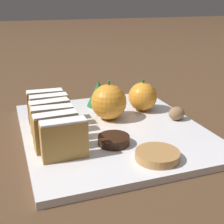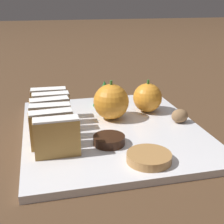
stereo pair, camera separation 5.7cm
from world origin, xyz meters
The scene contains 14 objects.
ground_plane centered at (0.00, 0.00, 0.00)m, with size 6.00×6.00×0.00m, color #513823.
serving_platter centered at (0.00, 0.00, 0.01)m, with size 0.32×0.37×0.01m.
stollen_slice_front centered at (-0.11, -0.09, 0.04)m, with size 0.07×0.02×0.06m.
stollen_slice_second centered at (-0.11, -0.06, 0.04)m, with size 0.07×0.03×0.06m.
stollen_slice_third centered at (-0.11, -0.02, 0.04)m, with size 0.07×0.03×0.06m.
stollen_slice_fourth centered at (-0.11, 0.01, 0.04)m, with size 0.07×0.03×0.06m.
stollen_slice_fifth centered at (-0.11, 0.04, 0.04)m, with size 0.07×0.02×0.06m.
stollen_slice_sixth centered at (-0.11, 0.07, 0.04)m, with size 0.07×0.03×0.06m.
orange_near centered at (0.09, 0.07, 0.04)m, with size 0.06×0.06×0.07m.
orange_far centered at (0.01, 0.04, 0.05)m, with size 0.07×0.07×0.08m.
walnut centered at (0.13, -0.01, 0.03)m, with size 0.03×0.03×0.03m.
chocolate_cookie centered at (-0.02, -0.07, 0.02)m, with size 0.05×0.05×0.01m.
gingerbread_cookie centered at (0.02, -0.14, 0.02)m, with size 0.07×0.07×0.01m.
evergreen_sprig centered at (0.01, 0.13, 0.04)m, with size 0.05×0.05×0.06m.
Camera 2 is at (-0.12, -0.52, 0.24)m, focal length 50.00 mm.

